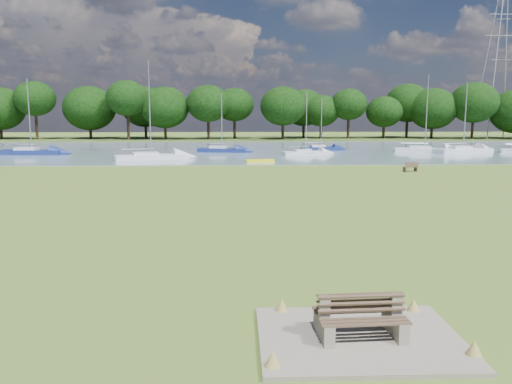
{
  "coord_description": "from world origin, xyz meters",
  "views": [
    {
      "loc": [
        -2.5,
        -23.73,
        4.67
      ],
      "look_at": [
        -1.73,
        -2.0,
        1.28
      ],
      "focal_mm": 35.0,
      "sensor_mm": 36.0,
      "label": 1
    }
  ],
  "objects_px": {
    "kayak": "(260,161)",
    "sailboat_5": "(221,149)",
    "sailboat_9": "(424,149)",
    "pylon": "(503,34)",
    "bench_pair": "(360,318)",
    "sailboat_1": "(305,152)",
    "sailboat_8": "(31,150)",
    "riverbank_bench": "(411,167)",
    "sailboat_3": "(320,147)",
    "sailboat_2": "(463,149)",
    "sailboat_7": "(150,155)"
  },
  "relations": [
    {
      "from": "kayak",
      "to": "sailboat_2",
      "type": "height_order",
      "value": "sailboat_2"
    },
    {
      "from": "sailboat_1",
      "to": "sailboat_9",
      "type": "height_order",
      "value": "sailboat_9"
    },
    {
      "from": "sailboat_5",
      "to": "sailboat_9",
      "type": "relative_size",
      "value": 0.77
    },
    {
      "from": "sailboat_2",
      "to": "sailboat_7",
      "type": "height_order",
      "value": "sailboat_7"
    },
    {
      "from": "kayak",
      "to": "bench_pair",
      "type": "bearing_deg",
      "value": -100.26
    },
    {
      "from": "bench_pair",
      "to": "sailboat_2",
      "type": "relative_size",
      "value": 0.22
    },
    {
      "from": "pylon",
      "to": "sailboat_7",
      "type": "bearing_deg",
      "value": -144.13
    },
    {
      "from": "sailboat_1",
      "to": "sailboat_3",
      "type": "xyz_separation_m",
      "value": [
        2.9,
        7.17,
        0.02
      ]
    },
    {
      "from": "kayak",
      "to": "sailboat_7",
      "type": "xyz_separation_m",
      "value": [
        -11.21,
        3.2,
        0.34
      ]
    },
    {
      "from": "bench_pair",
      "to": "sailboat_1",
      "type": "xyz_separation_m",
      "value": [
        5.2,
        47.26,
        -0.05
      ]
    },
    {
      "from": "kayak",
      "to": "sailboat_9",
      "type": "bearing_deg",
      "value": 19.45
    },
    {
      "from": "sailboat_9",
      "to": "pylon",
      "type": "bearing_deg",
      "value": 67.18
    },
    {
      "from": "sailboat_8",
      "to": "kayak",
      "type": "bearing_deg",
      "value": -19.57
    },
    {
      "from": "pylon",
      "to": "sailboat_7",
      "type": "height_order",
      "value": "pylon"
    },
    {
      "from": "sailboat_2",
      "to": "sailboat_7",
      "type": "xyz_separation_m",
      "value": [
        -36.27,
        -7.8,
        -0.01
      ]
    },
    {
      "from": "pylon",
      "to": "sailboat_5",
      "type": "height_order",
      "value": "pylon"
    },
    {
      "from": "bench_pair",
      "to": "sailboat_8",
      "type": "xyz_separation_m",
      "value": [
        -26.5,
        48.86,
        0.05
      ]
    },
    {
      "from": "kayak",
      "to": "pylon",
      "type": "bearing_deg",
      "value": 33.12
    },
    {
      "from": "sailboat_3",
      "to": "sailboat_2",
      "type": "bearing_deg",
      "value": -22.65
    },
    {
      "from": "pylon",
      "to": "sailboat_1",
      "type": "height_order",
      "value": "pylon"
    },
    {
      "from": "sailboat_1",
      "to": "sailboat_7",
      "type": "distance_m",
      "value": 17.6
    },
    {
      "from": "sailboat_7",
      "to": "sailboat_3",
      "type": "bearing_deg",
      "value": 13.08
    },
    {
      "from": "riverbank_bench",
      "to": "sailboat_3",
      "type": "distance_m",
      "value": 24.21
    },
    {
      "from": "riverbank_bench",
      "to": "pylon",
      "type": "distance_m",
      "value": 66.63
    },
    {
      "from": "sailboat_2",
      "to": "kayak",
      "type": "bearing_deg",
      "value": -174.46
    },
    {
      "from": "sailboat_8",
      "to": "sailboat_9",
      "type": "bearing_deg",
      "value": 4.02
    },
    {
      "from": "pylon",
      "to": "sailboat_1",
      "type": "distance_m",
      "value": 58.4
    },
    {
      "from": "kayak",
      "to": "sailboat_5",
      "type": "height_order",
      "value": "sailboat_5"
    },
    {
      "from": "bench_pair",
      "to": "kayak",
      "type": "distance_m",
      "value": 38.8
    },
    {
      "from": "sailboat_2",
      "to": "sailboat_8",
      "type": "xyz_separation_m",
      "value": [
        -51.19,
        -0.93,
        0.01
      ]
    },
    {
      "from": "sailboat_3",
      "to": "sailboat_7",
      "type": "height_order",
      "value": "sailboat_7"
    },
    {
      "from": "sailboat_9",
      "to": "bench_pair",
      "type": "bearing_deg",
      "value": -96.33
    },
    {
      "from": "sailboat_3",
      "to": "sailboat_5",
      "type": "height_order",
      "value": "sailboat_5"
    },
    {
      "from": "bench_pair",
      "to": "sailboat_3",
      "type": "relative_size",
      "value": 0.28
    },
    {
      "from": "riverbank_bench",
      "to": "kayak",
      "type": "distance_m",
      "value": 14.61
    },
    {
      "from": "kayak",
      "to": "sailboat_5",
      "type": "distance_m",
      "value": 13.83
    },
    {
      "from": "kayak",
      "to": "sailboat_5",
      "type": "bearing_deg",
      "value": 96.86
    },
    {
      "from": "sailboat_3",
      "to": "sailboat_7",
      "type": "distance_m",
      "value": 23.3
    },
    {
      "from": "sailboat_3",
      "to": "sailboat_8",
      "type": "distance_m",
      "value": 35.06
    },
    {
      "from": "riverbank_bench",
      "to": "kayak",
      "type": "relative_size",
      "value": 0.48
    },
    {
      "from": "sailboat_3",
      "to": "riverbank_bench",
      "type": "bearing_deg",
      "value": -88.66
    },
    {
      "from": "sailboat_8",
      "to": "riverbank_bench",
      "type": "bearing_deg",
      "value": -24.24
    },
    {
      "from": "sailboat_5",
      "to": "sailboat_8",
      "type": "height_order",
      "value": "sailboat_8"
    },
    {
      "from": "sailboat_3",
      "to": "sailboat_1",
      "type": "bearing_deg",
      "value": -119.07
    },
    {
      "from": "sailboat_7",
      "to": "kayak",
      "type": "bearing_deg",
      "value": -35.11
    },
    {
      "from": "pylon",
      "to": "sailboat_2",
      "type": "distance_m",
      "value": 44.71
    },
    {
      "from": "riverbank_bench",
      "to": "pylon",
      "type": "height_order",
      "value": "pylon"
    },
    {
      "from": "riverbank_bench",
      "to": "sailboat_5",
      "type": "relative_size",
      "value": 0.19
    },
    {
      "from": "sailboat_2",
      "to": "sailboat_5",
      "type": "relative_size",
      "value": 1.17
    },
    {
      "from": "riverbank_bench",
      "to": "sailboat_5",
      "type": "height_order",
      "value": "sailboat_5"
    }
  ]
}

